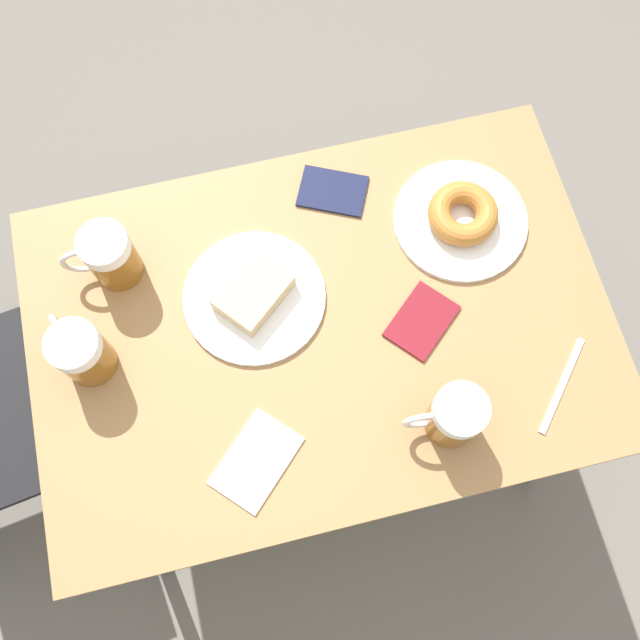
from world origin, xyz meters
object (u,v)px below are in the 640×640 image
beer_mug_left (454,416)px  beer_mug_center (81,352)px  napkin_folded (256,461)px  fork (562,385)px  plate_with_donut (462,217)px  passport_far_edge (333,191)px  beer_mug_right (109,256)px  plate_with_cake (254,295)px  passport_near_edge (422,321)px

beer_mug_left → beer_mug_center: bearing=66.4°
napkin_folded → fork: size_ratio=1.18×
plate_with_donut → passport_far_edge: (0.12, 0.22, -0.02)m
beer_mug_center → passport_far_edge: bearing=-65.2°
beer_mug_center → napkin_folded: size_ratio=0.71×
beer_mug_right → fork: size_ratio=0.89×
plate_with_cake → beer_mug_right: 0.26m
beer_mug_center → passport_near_edge: bearing=-96.3°
plate_with_cake → passport_near_edge: bearing=-112.1°
passport_near_edge → passport_far_edge: (0.29, 0.09, 0.00)m
beer_mug_left → passport_far_edge: bearing=9.9°
beer_mug_left → passport_near_edge: size_ratio=0.87×
plate_with_cake → beer_mug_left: (-0.30, -0.27, 0.05)m
fork → passport_far_edge: bearing=32.7°
passport_far_edge → plate_with_cake: bearing=133.0°
plate_with_cake → beer_mug_right: bearing=64.1°
plate_with_donut → napkin_folded: bearing=126.7°
plate_with_donut → fork: size_ratio=1.68×
beer_mug_left → passport_far_edge: beer_mug_left is taller
plate_with_donut → fork: plate_with_donut is taller
beer_mug_right → passport_far_edge: size_ratio=0.88×
plate_with_cake → plate_with_donut: size_ratio=1.02×
plate_with_cake → passport_far_edge: (0.18, -0.19, -0.01)m
beer_mug_center → fork: (-0.23, -0.79, -0.06)m
plate_with_donut → passport_near_edge: 0.22m
plate_with_donut → beer_mug_right: size_ratio=1.90×
plate_with_donut → napkin_folded: size_ratio=1.43×
beer_mug_left → napkin_folded: beer_mug_left is taller
plate_with_cake → passport_far_edge: 0.26m
beer_mug_left → passport_far_edge: (0.48, 0.08, -0.06)m
plate_with_cake → passport_far_edge: plate_with_cake is taller
napkin_folded → beer_mug_right: bearing=23.6°
beer_mug_center → passport_far_edge: 0.55m
plate_with_cake → fork: 0.56m
beer_mug_left → beer_mug_center: 0.63m
beer_mug_left → beer_mug_center: (0.25, 0.58, 0.00)m
beer_mug_right → passport_far_edge: bearing=-81.3°
napkin_folded → fork: bearing=-89.8°
plate_with_cake → passport_near_edge: plate_with_cake is taller
fork → passport_near_edge: passport_near_edge is taller
plate_with_cake → passport_near_edge: 0.30m
beer_mug_left → fork: (0.02, -0.21, -0.06)m
beer_mug_center → passport_near_edge: beer_mug_center is taller
plate_with_cake → passport_near_edge: (-0.11, -0.28, -0.01)m
plate_with_donut → passport_near_edge: (-0.17, 0.13, -0.02)m
beer_mug_center → beer_mug_right: 0.18m
plate_with_donut → passport_near_edge: bearing=144.2°
napkin_folded → beer_mug_center: bearing=45.9°
beer_mug_left → beer_mug_right: 0.65m
fork → passport_far_edge: (0.46, 0.30, 0.00)m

